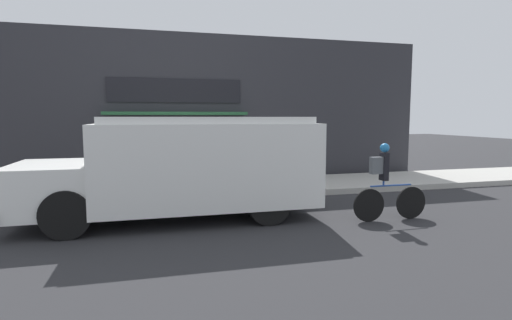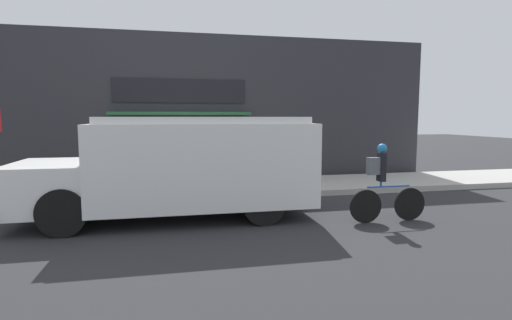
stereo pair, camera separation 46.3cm
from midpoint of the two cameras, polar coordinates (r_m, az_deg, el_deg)
The scene contains 6 objects.
ground_plane at distance 10.67m, azimuth -10.35°, elevation -6.03°, with size 70.00×70.00×0.00m, color #2B2B2D.
sidewalk at distance 12.02m, azimuth -10.90°, elevation -4.26°, with size 28.00×2.79×0.17m.
storefront at distance 13.64m, azimuth -11.69°, elevation 7.16°, with size 17.53×0.84×5.00m.
school_bus at distance 8.95m, azimuth -11.43°, elevation -0.74°, with size 6.29×2.85×2.24m.
cyclist at distance 8.96m, azimuth 16.71°, elevation -3.42°, with size 1.75×0.20×1.68m.
trash_bin at distance 12.58m, azimuth -28.14°, elevation -2.03°, with size 0.63×0.63×0.87m.
Camera 1 is at (-1.05, -10.35, 2.24)m, focal length 28.00 mm.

